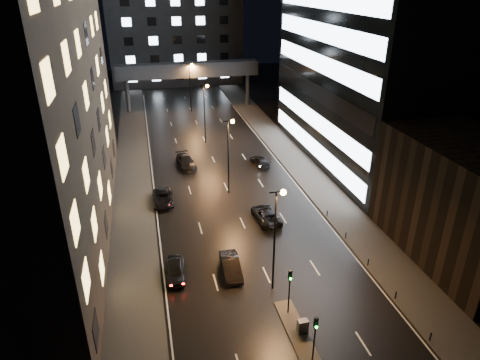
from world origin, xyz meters
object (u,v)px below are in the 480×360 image
(car_away_b, at_px, (231,266))
(car_away_d, at_px, (186,162))
(car_toward_a, at_px, (266,215))
(car_toward_b, at_px, (260,161))
(car_away_a, at_px, (175,270))
(utility_cabinet, at_px, (303,326))
(car_away_c, at_px, (163,198))

(car_away_b, distance_m, car_away_d, 26.98)
(car_toward_a, height_order, car_toward_b, car_toward_a)
(car_away_a, xyz_separation_m, car_away_d, (4.07, 26.36, 0.05))
(car_toward_b, bearing_deg, utility_cabinet, 73.16)
(car_away_a, relative_size, car_away_d, 0.80)
(utility_cabinet, bearing_deg, car_away_a, 133.25)
(car_away_d, bearing_deg, car_toward_b, -16.82)
(car_away_a, xyz_separation_m, car_away_c, (-0.09, 15.43, -0.03))
(car_away_b, height_order, car_toward_a, car_away_b)
(car_away_c, distance_m, car_toward_b, 17.73)
(car_away_c, bearing_deg, utility_cabinet, -66.36)
(car_away_a, distance_m, car_toward_b, 28.77)
(car_away_c, relative_size, car_toward_a, 0.99)
(car_away_c, height_order, car_away_d, car_away_d)
(car_toward_a, relative_size, utility_cabinet, 4.54)
(car_away_a, xyz_separation_m, utility_cabinet, (9.31, -9.57, -0.02))
(car_away_d, relative_size, car_toward_a, 1.05)
(car_toward_a, bearing_deg, car_away_a, 31.99)
(car_toward_a, bearing_deg, car_toward_b, -106.93)
(car_away_b, height_order, car_toward_b, car_away_b)
(car_away_c, xyz_separation_m, utility_cabinet, (9.40, -25.00, 0.00))
(car_away_b, relative_size, car_toward_a, 0.88)
(car_away_b, distance_m, car_toward_a, 10.77)
(car_away_d, height_order, car_toward_a, car_away_d)
(car_away_c, xyz_separation_m, car_away_d, (4.16, 10.93, 0.08))
(car_away_b, bearing_deg, car_toward_b, 70.47)
(car_toward_b, relative_size, utility_cabinet, 3.97)
(car_toward_b, xyz_separation_m, utility_cabinet, (-5.87, -34.00, 0.06))
(car_away_a, height_order, utility_cabinet, car_away_a)
(car_toward_b, bearing_deg, car_away_b, 61.46)
(car_toward_b, distance_m, utility_cabinet, 34.51)
(car_away_a, height_order, car_away_c, car_away_a)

